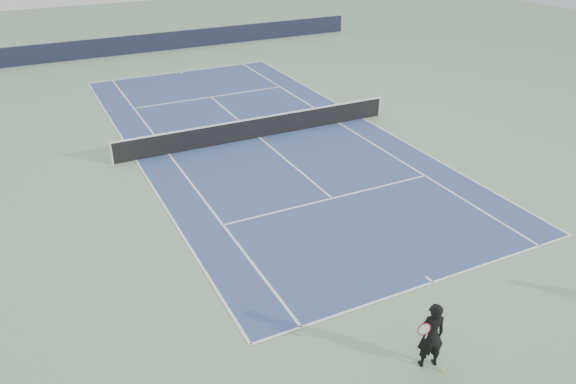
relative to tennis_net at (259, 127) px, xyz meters
name	(u,v)px	position (x,y,z in m)	size (l,w,h in m)	color
ground	(259,138)	(0.00, 0.00, -0.50)	(80.00, 80.00, 0.00)	gray
court_surface	(259,138)	(0.00, 0.00, -0.50)	(10.97, 23.77, 0.01)	#35497D
tennis_net	(259,127)	(0.00, 0.00, 0.00)	(12.90, 0.10, 1.07)	silver
windscreen_far	(155,42)	(0.00, 17.88, 0.10)	(30.00, 0.25, 1.20)	black
tennis_player	(431,335)	(-2.11, -14.25, 0.36)	(0.83, 0.62, 1.72)	black
tennis_ball	(442,370)	(-1.95, -14.57, -0.47)	(0.07, 0.07, 0.07)	#C3D52B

